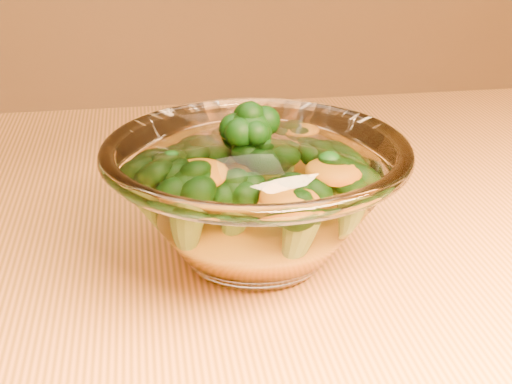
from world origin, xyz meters
TOP-DOWN VIEW (x-y plane):
  - table at (0.00, 0.00)m, footprint 1.20×0.80m
  - glass_bowl at (-0.11, -0.01)m, footprint 0.23×0.23m
  - cheese_sauce at (-0.11, -0.01)m, footprint 0.12×0.12m
  - broccoli_heap at (-0.11, -0.00)m, footprint 0.16×0.15m

SIDE VIEW (x-z plane):
  - table at x=0.00m, z-range 0.28..1.03m
  - cheese_sauce at x=-0.11m, z-range 0.76..0.80m
  - glass_bowl at x=-0.11m, z-range 0.75..0.85m
  - broccoli_heap at x=-0.11m, z-range 0.77..0.86m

